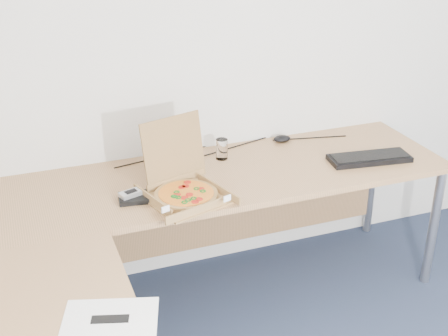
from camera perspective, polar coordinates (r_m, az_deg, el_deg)
name	(u,v)px	position (r m, az deg, el deg)	size (l,w,h in m)	color
desk	(167,236)	(2.60, -5.38, -6.30)	(2.50, 2.20, 0.73)	#AA7A4D
pizza_box	(185,190)	(2.81, -3.69, -2.07)	(0.33, 0.38, 0.33)	#9E7441
drinking_glass	(222,149)	(3.20, -0.21, 1.78)	(0.06, 0.06, 0.11)	white
keyboard	(369,158)	(3.28, 13.43, 0.89)	(0.43, 0.15, 0.03)	black
mouse	(282,139)	(3.44, 5.45, 2.74)	(0.10, 0.07, 0.04)	black
wallet	(133,198)	(2.83, -8.46, -2.79)	(0.13, 0.11, 0.02)	black
phone	(131,193)	(2.83, -8.69, -2.36)	(0.11, 0.06, 0.02)	#B2B5BA
paper_sheet	(110,319)	(2.13, -10.60, -13.73)	(0.32, 0.22, 0.00)	white
cable_bundle	(229,148)	(3.34, 0.48, 1.85)	(0.65, 0.04, 0.01)	black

